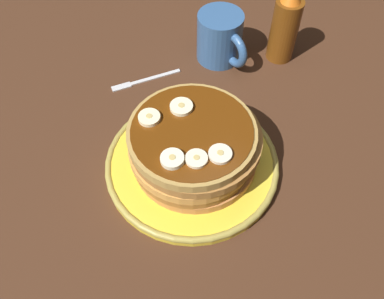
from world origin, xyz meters
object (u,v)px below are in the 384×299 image
at_px(plate, 192,163).
at_px(banana_slice_1, 196,159).
at_px(fork, 142,80).
at_px(banana_slice_2, 172,159).
at_px(banana_slice_4, 220,154).
at_px(pancake_stack, 193,146).
at_px(coffee_mug, 221,37).
at_px(banana_slice_3, 149,118).
at_px(syrup_bottle, 285,27).
at_px(banana_slice_0, 181,107).

distance_m(plate, banana_slice_1, 0.10).
xyz_separation_m(banana_slice_1, fork, (-0.25, 0.05, -0.09)).
height_order(banana_slice_2, banana_slice_4, banana_slice_2).
relative_size(plate, fork, 2.05).
xyz_separation_m(pancake_stack, banana_slice_1, (0.04, -0.02, 0.04)).
bearing_deg(plate, coffee_mug, 133.90).
height_order(plate, banana_slice_3, banana_slice_3).
bearing_deg(fork, banana_slice_2, -18.88).
distance_m(plate, pancake_stack, 0.04).
height_order(coffee_mug, syrup_bottle, syrup_bottle).
relative_size(banana_slice_1, banana_slice_4, 0.95).
bearing_deg(plate, banana_slice_0, 166.55).
distance_m(banana_slice_1, banana_slice_4, 0.03).
relative_size(plate, pancake_stack, 1.35).
height_order(pancake_stack, banana_slice_3, banana_slice_3).
height_order(banana_slice_1, banana_slice_2, banana_slice_2).
height_order(pancake_stack, banana_slice_4, banana_slice_4).
bearing_deg(fork, coffee_mug, 80.14).
relative_size(pancake_stack, banana_slice_4, 6.27).
distance_m(plate, banana_slice_2, 0.10).
relative_size(banana_slice_1, banana_slice_3, 0.95).
xyz_separation_m(pancake_stack, syrup_bottle, (-0.12, 0.28, 0.01)).
bearing_deg(pancake_stack, fork, 172.04).
height_order(banana_slice_0, coffee_mug, banana_slice_0).
bearing_deg(banana_slice_1, fork, 167.97).
height_order(banana_slice_3, syrup_bottle, syrup_bottle).
height_order(plate, banana_slice_0, banana_slice_0).
height_order(banana_slice_0, banana_slice_4, same).
distance_m(banana_slice_1, banana_slice_3, 0.10).
bearing_deg(banana_slice_2, banana_slice_3, 171.52).
xyz_separation_m(banana_slice_2, syrup_bottle, (-0.15, 0.33, -0.03)).
bearing_deg(banana_slice_4, banana_slice_2, -116.56).
xyz_separation_m(banana_slice_0, coffee_mug, (-0.14, 0.17, -0.05)).
distance_m(banana_slice_1, coffee_mug, 0.31).
distance_m(banana_slice_2, syrup_bottle, 0.36).
bearing_deg(coffee_mug, fork, -99.86).
bearing_deg(coffee_mug, syrup_bottle, 58.15).
relative_size(banana_slice_2, fork, 0.24).
bearing_deg(fork, syrup_bottle, 70.93).
height_order(banana_slice_3, banana_slice_4, same).
distance_m(plate, banana_slice_4, 0.10).
xyz_separation_m(plate, fork, (-0.20, 0.03, -0.01)).
bearing_deg(banana_slice_4, banana_slice_1, -111.08).
distance_m(pancake_stack, syrup_bottle, 0.30).
distance_m(banana_slice_2, fork, 0.26).
distance_m(plate, syrup_bottle, 0.31).
height_order(banana_slice_1, coffee_mug, banana_slice_1).
bearing_deg(plate, fork, 171.73).
xyz_separation_m(plate, syrup_bottle, (-0.12, 0.28, 0.06)).
bearing_deg(fork, banana_slice_4, -5.15).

